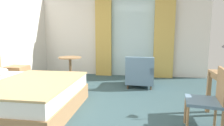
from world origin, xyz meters
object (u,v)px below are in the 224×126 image
desk_chair (210,97)px  armchair_by_window (140,74)px  nightstand (17,77)px  round_cafe_table (70,64)px  bed (14,95)px

desk_chair → armchair_by_window: (-1.00, 2.19, -0.18)m
nightstand → round_cafe_table: size_ratio=0.78×
bed → desk_chair: 3.13m
nightstand → armchair_by_window: armchair_by_window is taller
armchair_by_window → round_cafe_table: (-1.90, 0.05, 0.20)m
bed → nightstand: (-0.90, 1.30, -0.01)m
nightstand → round_cafe_table: round_cafe_table is taller
nightstand → round_cafe_table: 1.35m
bed → round_cafe_table: (0.22, 2.03, 0.24)m
nightstand → desk_chair: desk_chair is taller
bed → round_cafe_table: bearing=83.9°
desk_chair → round_cafe_table: 3.67m
desk_chair → armchair_by_window: desk_chair is taller
bed → nightstand: size_ratio=3.81×
desk_chair → nightstand: bearing=159.4°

